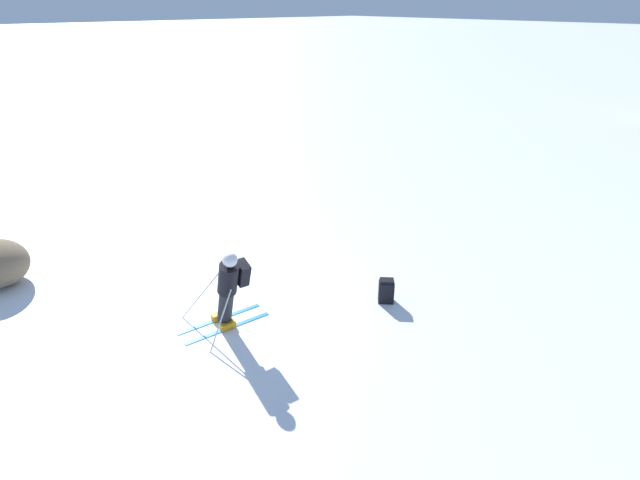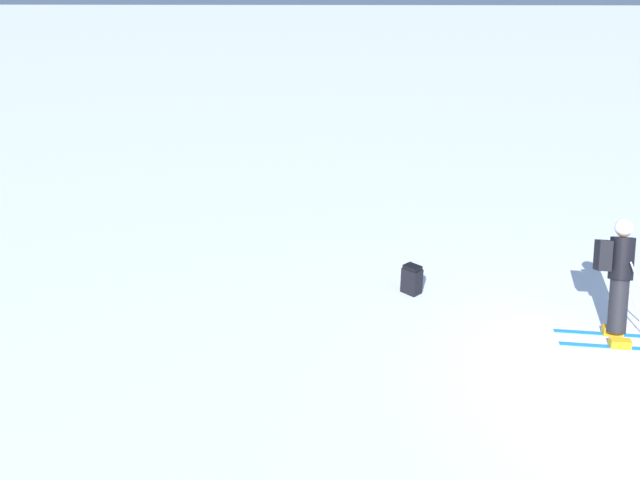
{
  "view_description": "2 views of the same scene",
  "coord_description": "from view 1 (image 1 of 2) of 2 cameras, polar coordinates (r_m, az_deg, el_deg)",
  "views": [
    {
      "loc": [
        7.87,
        -3.65,
        5.39
      ],
      "look_at": [
        0.8,
        2.46,
        0.9
      ],
      "focal_mm": 28.0,
      "sensor_mm": 36.0,
      "label": 1
    },
    {
      "loc": [
        -7.07,
        4.03,
        4.84
      ],
      "look_at": [
        0.74,
        4.31,
        1.61
      ],
      "focal_mm": 35.0,
      "sensor_mm": 36.0,
      "label": 2
    }
  ],
  "objects": [
    {
      "name": "skier",
      "position": [
        8.77,
        -10.39,
        -5.25
      ],
      "size": [
        1.39,
        1.7,
        1.74
      ],
      "rotation": [
        0.0,
        0.0,
        -0.1
      ],
      "color": "#1E7AC6",
      "rests_on": "ground"
    },
    {
      "name": "spare_backpack",
      "position": [
        9.94,
        7.58,
        -5.78
      ],
      "size": [
        0.37,
        0.37,
        0.5
      ],
      "rotation": [
        0.0,
        0.0,
        0.8
      ],
      "color": "black",
      "rests_on": "ground"
    },
    {
      "name": "ground_plane",
      "position": [
        10.21,
        -13.61,
        -7.03
      ],
      "size": [
        300.0,
        300.0,
        0.0
      ],
      "primitive_type": "plane",
      "color": "white"
    }
  ]
}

